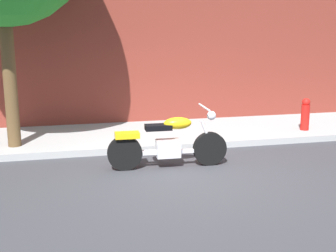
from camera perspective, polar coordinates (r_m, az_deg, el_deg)
The scene contains 4 objects.
ground_plane at distance 8.13m, azimuth 1.63°, elevation -6.01°, with size 60.00×60.00×0.00m, color #38383D.
sidewalk at distance 10.62m, azimuth -1.98°, elevation -1.12°, with size 18.22×2.46×0.14m, color #A3A3A3.
motorcycle at distance 8.34m, azimuth -0.02°, elevation -2.21°, with size 2.24×0.70×1.13m.
fire_hydrant at distance 11.22m, azimuth 16.89°, elevation 1.11°, with size 0.20×0.20×0.91m.
Camera 1 is at (-1.94, -7.45, 2.61)m, focal length 48.41 mm.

